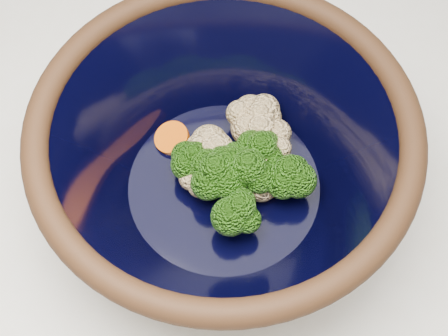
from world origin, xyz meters
TOP-DOWN VIEW (x-y plane):
  - counter at (0.00, 0.00)m, footprint 1.20×1.20m
  - mixing_bowl at (-0.04, -0.08)m, footprint 0.30×0.30m
  - vegetable_pile at (-0.04, -0.06)m, footprint 0.15×0.13m

SIDE VIEW (x-z plane):
  - counter at x=0.00m, z-range 0.00..0.90m
  - vegetable_pile at x=-0.04m, z-range 0.93..0.98m
  - mixing_bowl at x=-0.04m, z-range 0.91..1.04m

